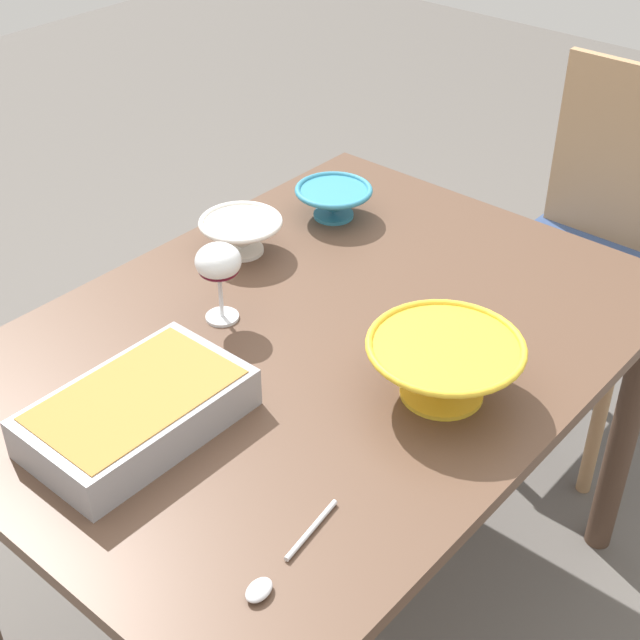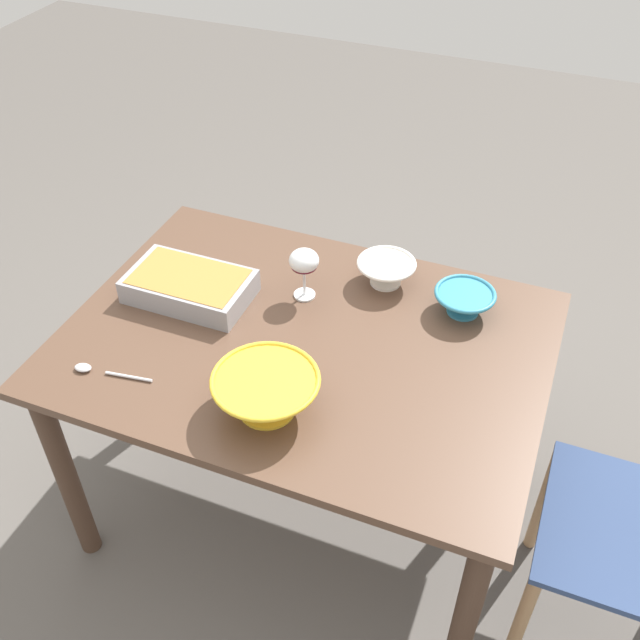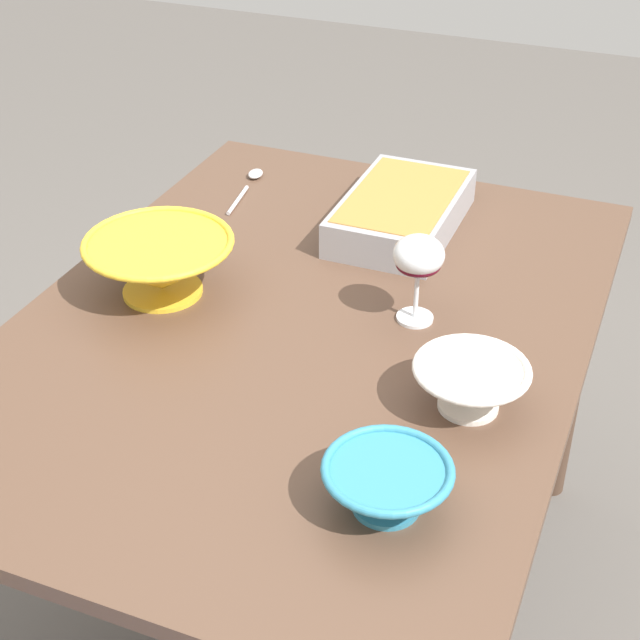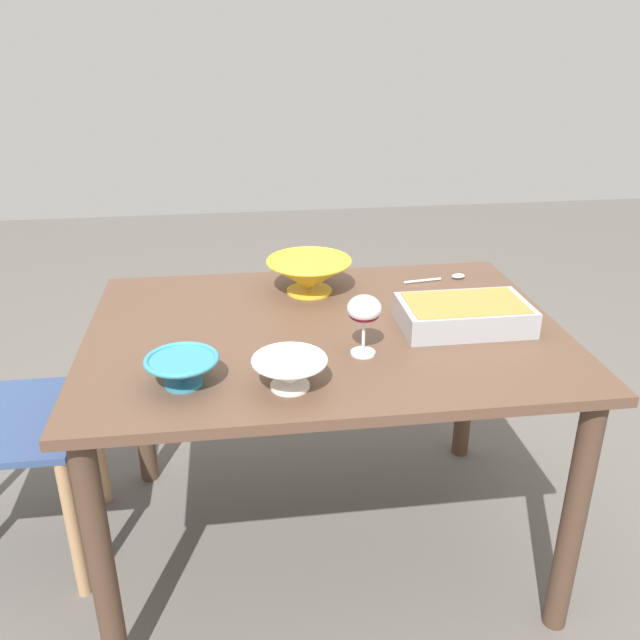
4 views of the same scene
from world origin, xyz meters
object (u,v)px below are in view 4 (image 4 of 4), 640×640
casserole_dish (464,313)px  mixing_bowl (309,274)px  serving_bowl (290,371)px  serving_spoon (448,277)px  wine_glass (364,312)px  small_bowl (182,369)px  dining_table (325,362)px

casserole_dish → mixing_bowl: bearing=140.9°
serving_bowl → serving_spoon: 0.84m
wine_glass → small_bowl: wine_glass is taller
serving_bowl → serving_spoon: (0.56, 0.62, -0.04)m
small_bowl → serving_bowl: bearing=-10.8°
dining_table → mixing_bowl: 0.31m
small_bowl → serving_spoon: 0.99m
casserole_dish → serving_bowl: size_ratio=2.00×
wine_glass → serving_spoon: wine_glass is taller
wine_glass → small_bowl: bearing=-167.5°
wine_glass → serving_spoon: (0.37, 0.48, -0.11)m
wine_glass → serving_bowl: size_ratio=0.91×
dining_table → wine_glass: size_ratio=8.18×
small_bowl → serving_bowl: 0.24m
dining_table → wine_glass: bearing=-67.1°
mixing_bowl → serving_bowl: bearing=-101.1°
serving_spoon → casserole_dish: bearing=-101.1°
mixing_bowl → serving_spoon: (0.45, 0.05, -0.05)m
wine_glass → mixing_bowl: 0.44m
casserole_dish → serving_spoon: casserole_dish is taller
wine_glass → mixing_bowl: bearing=100.8°
small_bowl → serving_bowl: serving_bowl is taller
serving_bowl → serving_spoon: bearing=47.7°
wine_glass → mixing_bowl: size_ratio=0.60×
dining_table → mixing_bowl: (-0.01, 0.26, 0.16)m
casserole_dish → small_bowl: casserole_dish is taller
serving_spoon → wine_glass: bearing=-127.6°
serving_bowl → mixing_bowl: bearing=78.9°
small_bowl → serving_bowl: (0.24, -0.05, 0.00)m
small_bowl → serving_spoon: size_ratio=0.81×
dining_table → serving_spoon: 0.55m
dining_table → serving_bowl: 0.37m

